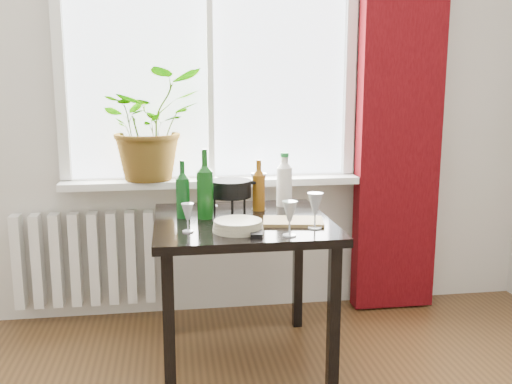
{
  "coord_description": "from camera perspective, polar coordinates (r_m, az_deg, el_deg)",
  "views": [
    {
      "loc": [
        -0.24,
        -1.13,
        1.4
      ],
      "look_at": [
        0.17,
        1.55,
        0.87
      ],
      "focal_mm": 40.0,
      "sensor_mm": 36.0,
      "label": 1
    }
  ],
  "objects": [
    {
      "name": "wineglass_back_center",
      "position": [
        2.97,
        0.27,
        0.13
      ],
      "size": [
        0.1,
        0.1,
        0.2
      ],
      "primitive_type": null,
      "rotation": [
        0.0,
        0.0,
        -0.14
      ],
      "color": "silver",
      "rests_on": "table"
    },
    {
      "name": "wine_bottle_right",
      "position": [
        2.78,
        -5.12,
        0.86
      ],
      "size": [
        0.11,
        0.11,
        0.35
      ],
      "primitive_type": null,
      "rotation": [
        0.0,
        0.0,
        -0.43
      ],
      "color": "#0C400E",
      "rests_on": "table"
    },
    {
      "name": "radiator",
      "position": [
        3.5,
        -16.72,
        -6.42
      ],
      "size": [
        0.8,
        0.1,
        0.55
      ],
      "color": "white",
      "rests_on": "ground"
    },
    {
      "name": "potted_plant",
      "position": [
        3.31,
        -10.49,
        6.66
      ],
      "size": [
        0.7,
        0.66,
        0.63
      ],
      "primitive_type": "imported",
      "rotation": [
        0.0,
        0.0,
        0.35
      ],
      "color": "#396A1C",
      "rests_on": "windowsill"
    },
    {
      "name": "fondue_pot",
      "position": [
        2.92,
        -2.59,
        -0.41
      ],
      "size": [
        0.27,
        0.24,
        0.17
      ],
      "primitive_type": null,
      "rotation": [
        0.0,
        0.0,
        0.1
      ],
      "color": "black",
      "rests_on": "table"
    },
    {
      "name": "curtain",
      "position": [
        3.53,
        14.23,
        8.96
      ],
      "size": [
        0.5,
        0.12,
        2.56
      ],
      "color": "#3C0509",
      "rests_on": "ground"
    },
    {
      "name": "cutting_board",
      "position": [
        2.71,
        3.73,
        -2.95
      ],
      "size": [
        0.31,
        0.23,
        0.02
      ],
      "primitive_type": "cube",
      "rotation": [
        0.0,
        0.0,
        -0.18
      ],
      "color": "olive",
      "rests_on": "table"
    },
    {
      "name": "plate_stack",
      "position": [
        2.56,
        -1.81,
        -3.39
      ],
      "size": [
        0.24,
        0.24,
        0.05
      ],
      "primitive_type": "cylinder",
      "rotation": [
        0.0,
        0.0,
        0.02
      ],
      "color": "#BDBA9D",
      "rests_on": "table"
    },
    {
      "name": "cleaning_bottle",
      "position": [
        3.06,
        2.85,
        1.3
      ],
      "size": [
        0.08,
        0.08,
        0.29
      ],
      "primitive_type": null,
      "rotation": [
        0.0,
        0.0,
        0.02
      ],
      "color": "silver",
      "rests_on": "table"
    },
    {
      "name": "wineglass_far_right",
      "position": [
        2.6,
        5.93,
        -1.83
      ],
      "size": [
        0.08,
        0.08,
        0.17
      ],
      "primitive_type": null,
      "rotation": [
        0.0,
        0.0,
        0.18
      ],
      "color": "#B1B7BF",
      "rests_on": "table"
    },
    {
      "name": "tv_remote",
      "position": [
        2.52,
        0.0,
        -3.96
      ],
      "size": [
        0.07,
        0.18,
        0.02
      ],
      "primitive_type": "cube",
      "rotation": [
        0.0,
        0.0,
        -0.11
      ],
      "color": "black",
      "rests_on": "table"
    },
    {
      "name": "wineglass_back_left",
      "position": [
        3.06,
        -4.43,
        0.01
      ],
      "size": [
        0.09,
        0.09,
        0.16
      ],
      "primitive_type": null,
      "rotation": [
        0.0,
        0.0,
        0.33
      ],
      "color": "#B4B9C2",
      "rests_on": "table"
    },
    {
      "name": "wineglass_front_left",
      "position": [
        2.55,
        -6.85,
        -2.55
      ],
      "size": [
        0.07,
        0.07,
        0.13
      ],
      "primitive_type": null,
      "rotation": [
        0.0,
        0.0,
        0.2
      ],
      "color": "#B8BDC6",
      "rests_on": "table"
    },
    {
      "name": "bottle_amber",
      "position": [
        2.95,
        0.27,
        0.74
      ],
      "size": [
        0.08,
        0.08,
        0.27
      ],
      "primitive_type": null,
      "rotation": [
        0.0,
        0.0,
        -0.27
      ],
      "color": "brown",
      "rests_on": "table"
    },
    {
      "name": "wineglass_front_right",
      "position": [
        2.47,
        3.38,
        -2.64
      ],
      "size": [
        0.09,
        0.09,
        0.16
      ],
      "primitive_type": null,
      "rotation": [
        0.0,
        0.0,
        0.43
      ],
      "color": "silver",
      "rests_on": "table"
    },
    {
      "name": "windowsill",
      "position": [
        3.34,
        -4.39,
        1.04
      ],
      "size": [
        1.72,
        0.2,
        0.04
      ],
      "color": "white",
      "rests_on": "ground"
    },
    {
      "name": "window",
      "position": [
        3.37,
        -4.68,
        14.35
      ],
      "size": [
        1.72,
        0.08,
        1.62
      ],
      "color": "white",
      "rests_on": "ground"
    },
    {
      "name": "wine_bottle_left",
      "position": [
        2.81,
        -7.35,
        0.3
      ],
      "size": [
        0.08,
        0.08,
        0.29
      ],
      "primitive_type": null,
      "rotation": [
        0.0,
        0.0,
        0.25
      ],
      "color": "#0D4414",
      "rests_on": "table"
    },
    {
      "name": "table",
      "position": [
        2.81,
        -1.38,
        -4.57
      ],
      "size": [
        0.85,
        0.85,
        0.74
      ],
      "color": "black",
      "rests_on": "ground"
    }
  ]
}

